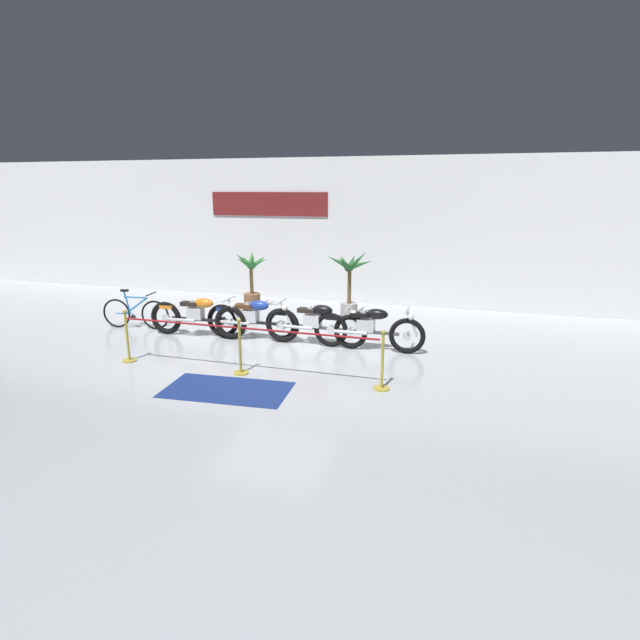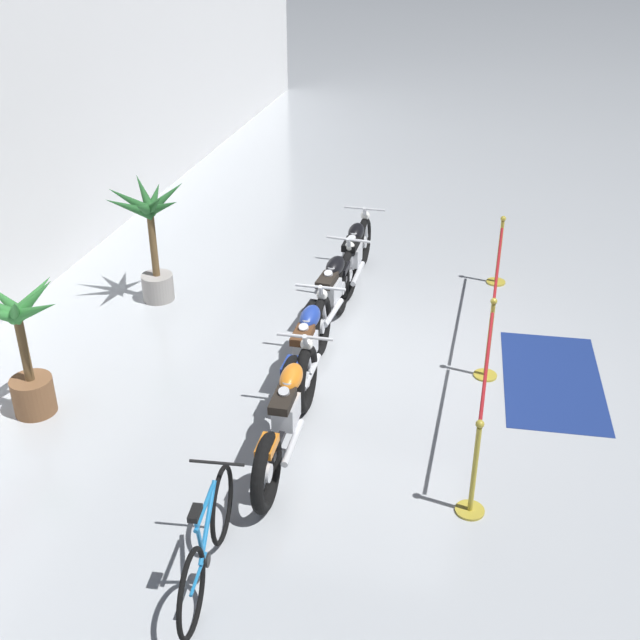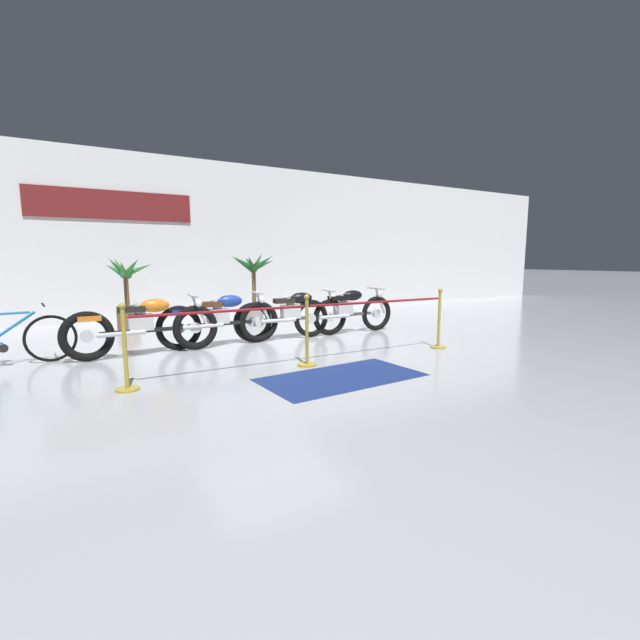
# 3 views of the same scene
# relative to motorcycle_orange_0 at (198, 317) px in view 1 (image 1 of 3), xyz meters

# --- Properties ---
(ground_plane) EXTENTS (120.00, 120.00, 0.00)m
(ground_plane) POSITION_rel_motorcycle_orange_0_xyz_m (2.02, -0.49, -0.48)
(ground_plane) COLOR #B2B7BC
(back_wall) EXTENTS (28.00, 0.29, 4.20)m
(back_wall) POSITION_rel_motorcycle_orange_0_xyz_m (2.02, 4.63, 1.63)
(back_wall) COLOR white
(back_wall) RESTS_ON ground
(motorcycle_orange_0) EXTENTS (2.42, 0.62, 0.97)m
(motorcycle_orange_0) POSITION_rel_motorcycle_orange_0_xyz_m (0.00, 0.00, 0.00)
(motorcycle_orange_0) COLOR black
(motorcycle_orange_0) RESTS_ON ground
(motorcycle_blue_1) EXTENTS (2.23, 0.62, 0.96)m
(motorcycle_blue_1) POSITION_rel_motorcycle_orange_0_xyz_m (1.30, 0.14, 0.01)
(motorcycle_blue_1) COLOR black
(motorcycle_blue_1) RESTS_ON ground
(motorcycle_black_2) EXTENTS (2.38, 0.62, 0.95)m
(motorcycle_black_2) POSITION_rel_motorcycle_orange_0_xyz_m (2.76, 0.18, -0.00)
(motorcycle_black_2) COLOR black
(motorcycle_black_2) RESTS_ON ground
(motorcycle_black_3) EXTENTS (2.39, 0.62, 0.96)m
(motorcycle_black_3) POSITION_rel_motorcycle_orange_0_xyz_m (3.96, 0.13, 0.00)
(motorcycle_black_3) COLOR black
(motorcycle_black_3) RESTS_ON ground
(bicycle) EXTENTS (1.73, 0.48, 0.96)m
(bicycle) POSITION_rel_motorcycle_orange_0_xyz_m (-1.82, 0.19, -0.09)
(bicycle) COLOR black
(bicycle) RESTS_ON ground
(potted_palm_left_of_row) EXTENTS (1.03, 1.19, 1.68)m
(potted_palm_left_of_row) POSITION_rel_motorcycle_orange_0_xyz_m (0.03, 2.96, 0.36)
(potted_palm_left_of_row) COLOR brown
(potted_palm_left_of_row) RESTS_ON ground
(potted_palm_right_of_row) EXTENTS (1.24, 1.06, 1.79)m
(potted_palm_right_of_row) POSITION_rel_motorcycle_orange_0_xyz_m (2.93, 2.76, 0.50)
(potted_palm_right_of_row) COLOR gray
(potted_palm_right_of_row) RESTS_ON ground
(stanchion_far_left) EXTENTS (5.15, 0.28, 1.05)m
(stanchion_far_left) POSITION_rel_motorcycle_orange_0_xyz_m (0.96, -1.91, 0.18)
(stanchion_far_left) COLOR gold
(stanchion_far_left) RESTS_ON ground
(stanchion_mid_left) EXTENTS (0.28, 0.28, 1.05)m
(stanchion_mid_left) POSITION_rel_motorcycle_orange_0_xyz_m (1.96, -1.91, -0.12)
(stanchion_mid_left) COLOR gold
(stanchion_mid_left) RESTS_ON ground
(stanchion_mid_right) EXTENTS (0.28, 0.28, 1.05)m
(stanchion_mid_right) POSITION_rel_motorcycle_orange_0_xyz_m (4.59, -1.91, -0.12)
(stanchion_mid_right) COLOR gold
(stanchion_mid_right) RESTS_ON ground
(floor_banner) EXTENTS (2.22, 1.30, 0.01)m
(floor_banner) POSITION_rel_motorcycle_orange_0_xyz_m (2.07, -2.69, -0.47)
(floor_banner) COLOR navy
(floor_banner) RESTS_ON ground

